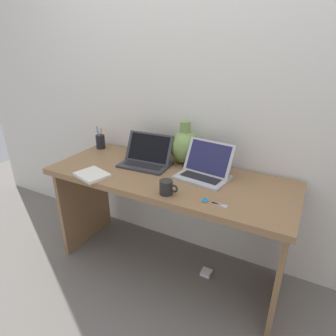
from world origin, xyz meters
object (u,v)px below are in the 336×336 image
(scissors, at_px, (210,202))
(laptop_right, at_px, (205,168))
(green_vase, at_px, (185,146))
(coffee_mug, at_px, (167,187))
(notebook_stack, at_px, (92,175))
(pen_cup, at_px, (100,141))
(laptop_left, at_px, (147,157))
(power_brick, at_px, (206,273))

(scissors, bearing_deg, laptop_right, 115.75)
(scissors, bearing_deg, green_vase, 128.65)
(laptop_right, height_order, coffee_mug, laptop_right)
(notebook_stack, xyz_separation_m, pen_cup, (-0.30, 0.44, 0.05))
(laptop_right, bearing_deg, pen_cup, 173.57)
(laptop_left, height_order, green_vase, green_vase)
(scissors, bearing_deg, coffee_mug, -174.10)
(pen_cup, bearing_deg, coffee_mug, -27.01)
(green_vase, relative_size, coffee_mug, 2.67)
(notebook_stack, height_order, pen_cup, pen_cup)
(notebook_stack, distance_m, power_brick, 1.07)
(laptop_left, xyz_separation_m, power_brick, (0.50, -0.03, -0.79))
(laptop_left, xyz_separation_m, coffee_mug, (0.32, -0.31, -0.01))
(pen_cup, bearing_deg, laptop_right, -6.43)
(notebook_stack, relative_size, power_brick, 2.87)
(laptop_right, xyz_separation_m, scissors, (0.14, -0.29, -0.05))
(green_vase, bearing_deg, notebook_stack, -130.79)
(coffee_mug, bearing_deg, laptop_left, 135.92)
(green_vase, xyz_separation_m, scissors, (0.36, -0.45, -0.12))
(laptop_left, bearing_deg, notebook_stack, -122.06)
(laptop_left, relative_size, coffee_mug, 3.16)
(notebook_stack, bearing_deg, power_brick, 22.78)
(laptop_right, relative_size, coffee_mug, 3.06)
(coffee_mug, distance_m, pen_cup, 0.93)
(coffee_mug, relative_size, scissors, 0.75)
(pen_cup, bearing_deg, green_vase, 4.04)
(coffee_mug, bearing_deg, laptop_right, 71.25)
(coffee_mug, distance_m, scissors, 0.25)
(laptop_right, height_order, scissors, laptop_right)
(coffee_mug, distance_m, power_brick, 0.85)
(laptop_left, xyz_separation_m, pen_cup, (-0.50, 0.11, 0.00))
(green_vase, relative_size, scissors, 2.02)
(laptop_right, xyz_separation_m, power_brick, (0.07, -0.04, -0.80))
(pen_cup, bearing_deg, laptop_left, -12.08)
(laptop_left, xyz_separation_m, scissors, (0.57, -0.29, -0.05))
(coffee_mug, bearing_deg, pen_cup, 152.99)
(laptop_left, height_order, power_brick, laptop_left)
(notebook_stack, xyz_separation_m, coffee_mug, (0.53, 0.02, 0.03))
(notebook_stack, height_order, power_brick, notebook_stack)
(notebook_stack, xyz_separation_m, scissors, (0.78, 0.04, -0.01))
(coffee_mug, height_order, power_brick, coffee_mug)
(notebook_stack, distance_m, pen_cup, 0.53)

